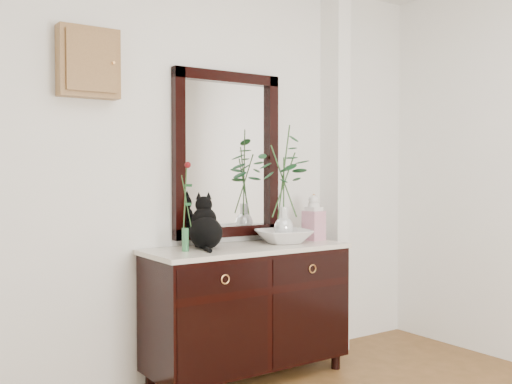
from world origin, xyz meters
TOP-DOWN VIEW (x-y plane):
  - wall_back at (0.00, 1.98)m, footprint 3.60×0.04m
  - pilaster at (1.00, 1.90)m, footprint 0.12×0.20m
  - sideboard at (0.10, 1.73)m, footprint 1.33×0.52m
  - wall_mirror at (0.10, 1.97)m, footprint 0.80×0.06m
  - key_cabinet at (-0.85, 1.94)m, footprint 0.35×0.10m
  - cat at (-0.17, 1.78)m, footprint 0.31×0.35m
  - lotus_bowl at (0.40, 1.74)m, footprint 0.43×0.43m
  - vase_branches at (0.40, 1.74)m, footprint 0.45×0.45m
  - bud_vase_rose at (-0.34, 1.74)m, footprint 0.08×0.08m
  - ginger_jar at (0.67, 1.75)m, footprint 0.14×0.14m

SIDE VIEW (x-z plane):
  - sideboard at x=0.10m, z-range 0.06..0.88m
  - lotus_bowl at x=0.40m, z-range 0.85..0.94m
  - ginger_jar at x=0.67m, z-range 0.85..1.17m
  - cat at x=-0.17m, z-range 0.85..1.18m
  - bud_vase_rose at x=-0.34m, z-range 0.85..1.40m
  - vase_branches at x=0.40m, z-range 0.87..1.65m
  - wall_back at x=0.00m, z-range 0.00..2.70m
  - pilaster at x=1.00m, z-range 0.00..2.70m
  - wall_mirror at x=0.10m, z-range 0.89..1.99m
  - key_cabinet at x=-0.85m, z-range 1.75..2.15m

